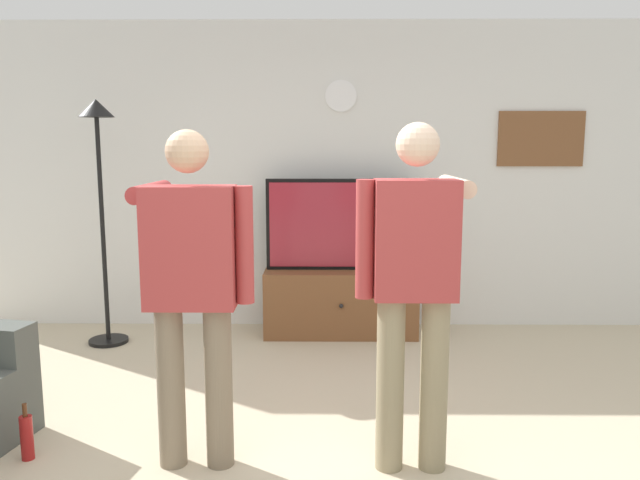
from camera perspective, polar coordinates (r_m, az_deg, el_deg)
back_wall at (r=5.56m, az=-0.56°, el=5.83°), size 6.40×0.10×2.70m
tv_stand at (r=5.38m, az=1.91°, el=-5.78°), size 1.31×0.46×0.57m
television at (r=5.30m, az=1.94°, el=1.44°), size 1.28×0.07×0.78m
wall_clock at (r=5.51m, az=1.94°, el=13.15°), size 0.27×0.03×0.27m
framed_picture at (r=5.81m, az=19.70°, el=8.79°), size 0.75×0.04×0.48m
floor_lamp at (r=5.29m, az=-19.68°, el=5.98°), size 0.32×0.32×1.99m
person_standing_nearer_lamp at (r=3.14m, az=-11.75°, el=-3.57°), size 0.62×0.78×1.71m
person_standing_nearer_couch at (r=3.07m, az=8.69°, el=-3.50°), size 0.58×0.78×1.75m
beverage_bottle at (r=3.73m, az=-25.44°, el=-16.08°), size 0.07×0.07×0.31m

